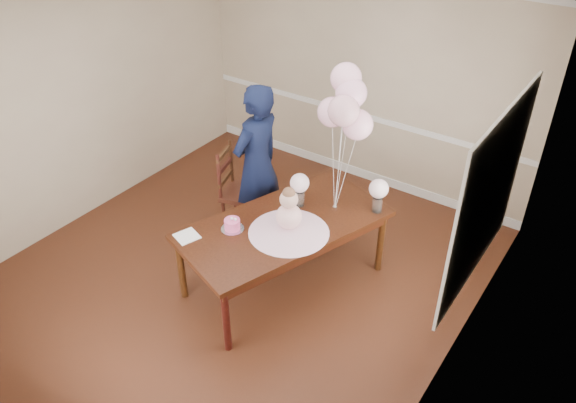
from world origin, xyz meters
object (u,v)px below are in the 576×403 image
at_px(woman, 257,165).
at_px(dining_table_top, 284,225).
at_px(dining_chair_seat, 243,193).
at_px(birthday_cake, 232,224).

bearing_deg(woman, dining_table_top, 58.57).
relative_size(dining_chair_seat, woman, 0.24).
xyz_separation_m(dining_table_top, birthday_cake, (-0.34, -0.37, 0.08)).
relative_size(dining_table_top, dining_chair_seat, 4.61).
height_order(dining_chair_seat, woman, woman).
distance_m(birthday_cake, woman, 0.98).
bearing_deg(dining_chair_seat, birthday_cake, -73.87).
bearing_deg(birthday_cake, dining_table_top, 47.09).
xyz_separation_m(birthday_cake, dining_chair_seat, (-0.62, 0.92, -0.37)).
distance_m(dining_table_top, dining_chair_seat, 1.15).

